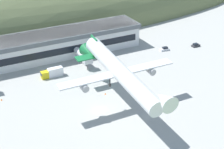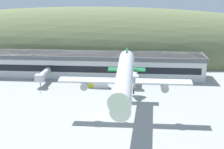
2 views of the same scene
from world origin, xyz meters
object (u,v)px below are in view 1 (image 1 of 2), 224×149
(traffic_cone_0, at_px, (105,94))
(traffic_cone_1, at_px, (1,100))
(jetway_1, at_px, (83,56))
(terminal_building, at_px, (25,48))
(cargo_airplane, at_px, (119,72))
(service_car_1, at_px, (196,45))
(service_car_0, at_px, (165,49))
(fuel_truck, at_px, (52,73))

(traffic_cone_0, distance_m, traffic_cone_1, 35.52)
(traffic_cone_1, bearing_deg, jetway_1, 19.30)
(terminal_building, bearing_deg, cargo_airplane, -70.84)
(traffic_cone_0, bearing_deg, jetway_1, 83.29)
(jetway_1, xyz_separation_m, service_car_1, (52.68, -5.89, -3.37))
(terminal_building, height_order, traffic_cone_1, terminal_building)
(cargo_airplane, xyz_separation_m, service_car_0, (40.53, 31.86, -12.23))
(cargo_airplane, distance_m, service_car_1, 63.70)
(fuel_truck, relative_size, traffic_cone_1, 14.76)
(service_car_0, height_order, traffic_cone_0, service_car_0)
(cargo_airplane, xyz_separation_m, traffic_cone_1, (-33.39, 22.16, -12.59))
(service_car_0, xyz_separation_m, fuel_truck, (-52.49, -0.98, 0.96))
(jetway_1, bearing_deg, traffic_cone_1, -160.70)
(service_car_0, bearing_deg, jetway_1, 175.54)
(jetway_1, bearing_deg, fuel_truck, -165.03)
(fuel_truck, bearing_deg, traffic_cone_1, -157.85)
(fuel_truck, bearing_deg, service_car_0, 1.07)
(terminal_building, xyz_separation_m, traffic_cone_1, (-16.39, -26.77, -5.58))
(cargo_airplane, bearing_deg, fuel_truck, 111.17)
(traffic_cone_1, bearing_deg, traffic_cone_0, -21.08)
(terminal_building, bearing_deg, fuel_truck, -74.38)
(cargo_airplane, height_order, fuel_truck, cargo_airplane)
(jetway_1, distance_m, service_car_1, 53.12)
(traffic_cone_0, bearing_deg, terminal_building, 112.96)
(jetway_1, xyz_separation_m, fuel_truck, (-14.70, -3.93, -2.39))
(traffic_cone_0, bearing_deg, service_car_1, 19.34)
(service_car_1, distance_m, traffic_cone_0, 59.00)
(terminal_building, distance_m, cargo_airplane, 52.27)
(jetway_1, xyz_separation_m, traffic_cone_1, (-36.13, -12.65, -3.71))
(cargo_airplane, bearing_deg, traffic_cone_1, 146.43)
(jetway_1, relative_size, service_car_1, 3.21)
(terminal_building, xyz_separation_m, traffic_cone_0, (16.75, -39.54, -5.58))
(cargo_airplane, height_order, service_car_0, cargo_airplane)
(terminal_building, relative_size, service_car_1, 25.85)
(jetway_1, distance_m, service_car_0, 38.05)
(service_car_0, xyz_separation_m, traffic_cone_1, (-73.92, -9.70, -0.36))
(terminal_building, distance_m, service_car_1, 75.32)
(terminal_building, xyz_separation_m, jetway_1, (19.74, -14.11, -1.87))
(service_car_1, height_order, traffic_cone_0, service_car_1)
(cargo_airplane, bearing_deg, traffic_cone_0, 91.53)
(jetway_1, relative_size, service_car_0, 2.95)
(service_car_0, height_order, traffic_cone_1, service_car_0)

